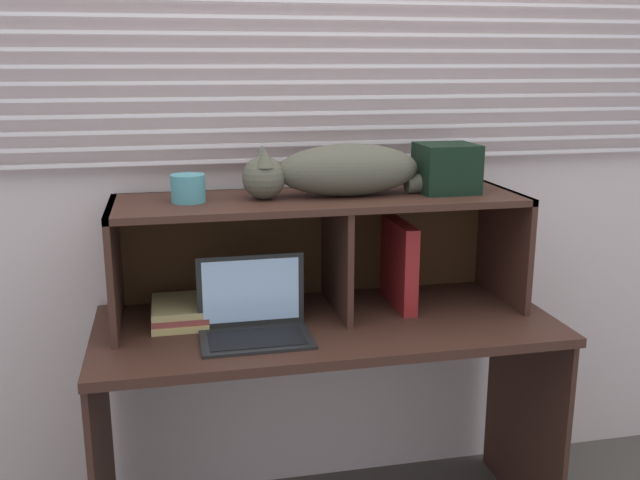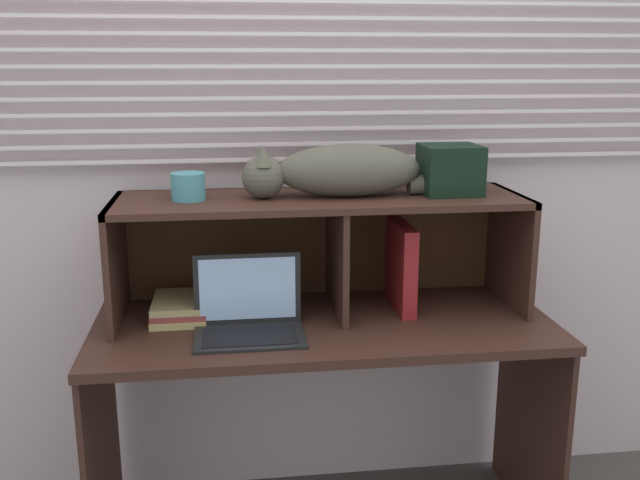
# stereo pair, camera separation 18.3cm
# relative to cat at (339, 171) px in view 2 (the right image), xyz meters

# --- Properties ---
(back_panel_with_blinds) EXTENTS (4.40, 0.08, 2.50)m
(back_panel_with_blinds) POSITION_rel_cat_xyz_m (-0.06, 0.25, 0.03)
(back_panel_with_blinds) COLOR beige
(back_panel_with_blinds) RESTS_ON ground
(desk) EXTENTS (1.47, 0.62, 0.77)m
(desk) POSITION_rel_cat_xyz_m (-0.06, -0.10, -0.62)
(desk) COLOR #3C221A
(desk) RESTS_ON ground
(hutch_shelf_unit) EXTENTS (1.33, 0.40, 0.39)m
(hutch_shelf_unit) POSITION_rel_cat_xyz_m (-0.06, 0.03, -0.19)
(hutch_shelf_unit) COLOR #3C221A
(hutch_shelf_unit) RESTS_ON desk
(cat) EXTENTS (0.77, 0.18, 0.17)m
(cat) POSITION_rel_cat_xyz_m (0.00, 0.00, 0.00)
(cat) COLOR #514F41
(cat) RESTS_ON hutch_shelf_unit
(laptop) EXTENTS (0.33, 0.22, 0.23)m
(laptop) POSITION_rel_cat_xyz_m (-0.30, -0.18, -0.42)
(laptop) COLOR black
(laptop) RESTS_ON desk
(binder_upright) EXTENTS (0.05, 0.27, 0.29)m
(binder_upright) POSITION_rel_cat_xyz_m (0.21, -0.00, -0.32)
(binder_upright) COLOR maroon
(binder_upright) RESTS_ON desk
(book_stack) EXTENTS (0.18, 0.25, 0.06)m
(book_stack) POSITION_rel_cat_xyz_m (-0.52, 0.00, -0.44)
(book_stack) COLOR tan
(book_stack) RESTS_ON desk
(small_basket) EXTENTS (0.11, 0.11, 0.09)m
(small_basket) POSITION_rel_cat_xyz_m (-0.48, -0.00, -0.04)
(small_basket) COLOR teal
(small_basket) RESTS_ON hutch_shelf_unit
(storage_box) EXTENTS (0.19, 0.18, 0.16)m
(storage_box) POSITION_rel_cat_xyz_m (0.37, -0.00, -0.00)
(storage_box) COLOR black
(storage_box) RESTS_ON hutch_shelf_unit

